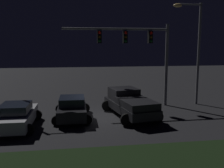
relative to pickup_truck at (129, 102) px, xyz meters
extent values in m
plane|color=black|center=(-2.31, 0.06, -1.00)|extent=(80.00, 80.00, 0.00)
cube|color=black|center=(0.03, -0.17, -0.32)|extent=(2.95, 5.67, 0.55)
cube|color=black|center=(-0.19, 1.00, 0.38)|extent=(2.16, 2.20, 0.85)
cube|color=black|center=(-0.19, 1.00, 0.50)|extent=(2.01, 1.82, 0.51)
cube|color=black|center=(0.23, -1.23, 0.18)|extent=(2.44, 3.32, 0.45)
cylinder|color=black|center=(-1.34, 1.55, -0.60)|extent=(0.80, 0.22, 0.80)
cylinder|color=black|center=(0.69, 1.93, -0.60)|extent=(0.80, 0.22, 0.80)
cylinder|color=black|center=(-0.63, -2.27, -0.60)|extent=(0.80, 0.22, 0.80)
cylinder|color=black|center=(1.40, -1.89, -0.60)|extent=(0.80, 0.22, 0.80)
cube|color=#B7B7BC|center=(-7.15, -1.56, -0.39)|extent=(1.89, 4.44, 0.70)
cube|color=black|center=(-7.16, -1.81, 0.24)|extent=(1.64, 2.03, 0.55)
cylinder|color=black|center=(-8.04, -0.04, -0.68)|extent=(0.64, 0.22, 0.64)
cylinder|color=black|center=(-6.20, -0.08, -0.68)|extent=(0.64, 0.22, 0.64)
cylinder|color=black|center=(-6.26, -3.07, -0.68)|extent=(0.64, 0.22, 0.64)
cube|color=black|center=(-3.90, -0.03, -0.39)|extent=(1.88, 4.43, 0.70)
cube|color=black|center=(-3.90, -0.28, 0.24)|extent=(1.64, 2.03, 0.55)
cylinder|color=black|center=(-4.79, 1.48, -0.68)|extent=(0.64, 0.22, 0.64)
cylinder|color=black|center=(-2.95, 1.45, -0.68)|extent=(0.64, 0.22, 0.64)
cylinder|color=black|center=(-4.85, -1.51, -0.68)|extent=(0.64, 0.22, 0.64)
cylinder|color=black|center=(-3.01, -1.54, -0.68)|extent=(0.64, 0.22, 0.64)
cylinder|color=slate|center=(3.64, 2.73, 2.25)|extent=(0.24, 0.24, 6.50)
cylinder|color=slate|center=(-0.46, 2.73, 5.10)|extent=(8.20, 0.18, 0.18)
cube|color=black|center=(2.24, 2.73, 4.50)|extent=(0.32, 0.44, 0.95)
sphere|color=red|center=(2.24, 2.50, 4.80)|extent=(0.22, 0.22, 0.22)
sphere|color=#59380A|center=(2.24, 2.50, 4.50)|extent=(0.22, 0.22, 0.22)
sphere|color=#0C4719|center=(2.24, 2.50, 4.20)|extent=(0.22, 0.22, 0.22)
cube|color=black|center=(0.24, 2.73, 4.50)|extent=(0.32, 0.44, 0.95)
sphere|color=red|center=(0.24, 2.50, 4.80)|extent=(0.22, 0.22, 0.22)
sphere|color=#59380A|center=(0.24, 2.50, 4.50)|extent=(0.22, 0.22, 0.22)
sphere|color=#0C4719|center=(0.24, 2.50, 4.20)|extent=(0.22, 0.22, 0.22)
cube|color=black|center=(-1.76, 2.73, 4.50)|extent=(0.32, 0.44, 0.95)
sphere|color=red|center=(-1.76, 2.50, 4.80)|extent=(0.22, 0.22, 0.22)
sphere|color=#59380A|center=(-1.76, 2.50, 4.50)|extent=(0.22, 0.22, 0.22)
sphere|color=#0C4719|center=(-1.76, 2.50, 4.20)|extent=(0.22, 0.22, 0.22)
cylinder|color=slate|center=(6.36, 2.77, 3.10)|extent=(0.20, 0.20, 8.21)
cylinder|color=slate|center=(5.40, 2.77, 7.06)|extent=(1.94, 0.12, 0.12)
ellipsoid|color=#F9CC72|center=(4.43, 2.77, 6.96)|extent=(0.70, 0.44, 0.30)
camera|label=1|loc=(-3.76, -17.08, 3.91)|focal=41.36mm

